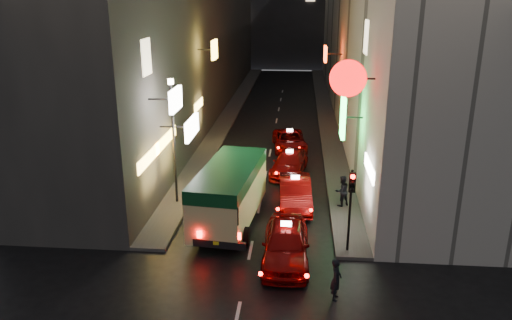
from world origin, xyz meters
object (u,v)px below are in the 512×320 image
(taxi_near, at_px, (286,241))
(lamp_post, at_px, (173,133))
(traffic_light, at_px, (351,194))
(pedestrian_crossing, at_px, (336,277))
(minibus, at_px, (230,188))

(taxi_near, height_order, lamp_post, lamp_post)
(traffic_light, relative_size, lamp_post, 0.56)
(taxi_near, bearing_deg, lamp_post, 137.26)
(pedestrian_crossing, relative_size, lamp_post, 0.28)
(taxi_near, distance_m, lamp_post, 8.23)
(pedestrian_crossing, distance_m, traffic_light, 3.72)
(pedestrian_crossing, bearing_deg, minibus, 45.42)
(taxi_near, distance_m, traffic_light, 3.17)
(lamp_post, bearing_deg, pedestrian_crossing, -45.76)
(traffic_light, bearing_deg, pedestrian_crossing, -102.44)
(minibus, bearing_deg, pedestrian_crossing, -51.85)
(minibus, distance_m, lamp_post, 4.10)
(taxi_near, height_order, traffic_light, traffic_light)
(minibus, relative_size, taxi_near, 1.17)
(minibus, height_order, lamp_post, lamp_post)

